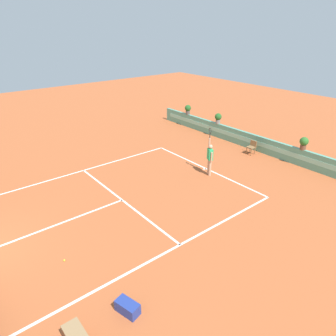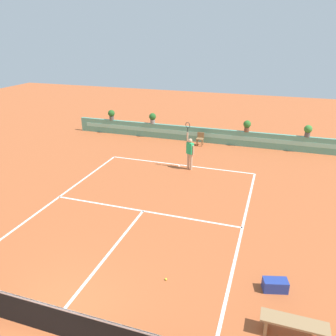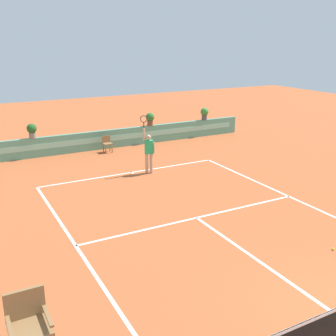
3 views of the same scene
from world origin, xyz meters
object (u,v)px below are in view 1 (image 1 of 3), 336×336
tennis_player (210,157)px  potted_plant_far_left (188,109)px  ball_kid_chair (252,147)px  gear_bag (128,307)px  potted_plant_left (218,118)px  tennis_ball_near_baseline (64,260)px  potted_plant_right (304,143)px

tennis_player → potted_plant_far_left: size_ratio=3.57×
ball_kid_chair → gear_bag: (5.14, -12.34, -0.30)m
gear_bag → tennis_player: tennis_player is taller
potted_plant_left → tennis_player: bearing=-51.0°
tennis_player → potted_plant_far_left: 8.71m
tennis_ball_near_baseline → potted_plant_right: (0.86, 13.67, 1.38)m
gear_bag → potted_plant_far_left: potted_plant_far_left is taller
potted_plant_right → potted_plant_left: same height
tennis_player → potted_plant_right: size_ratio=3.57×
potted_plant_far_left → tennis_ball_near_baseline: bearing=-57.3°
potted_plant_far_left → potted_plant_left: same height
tennis_player → potted_plant_left: bearing=129.0°
ball_kid_chair → potted_plant_right: bearing=14.3°
ball_kid_chair → potted_plant_far_left: size_ratio=1.17×
tennis_player → potted_plant_left: size_ratio=3.57×
gear_bag → potted_plant_far_left: (-11.90, 13.07, 1.23)m
gear_bag → tennis_player: bearing=120.2°
gear_bag → potted_plant_right: 13.33m
tennis_ball_near_baseline → potted_plant_left: size_ratio=0.09×
tennis_ball_near_baseline → potted_plant_far_left: size_ratio=0.09×
gear_bag → potted_plant_left: bearing=123.7°
gear_bag → tennis_ball_near_baseline: (-3.14, -0.60, -0.15)m
ball_kid_chair → tennis_player: size_ratio=0.33×
tennis_ball_near_baseline → ball_kid_chair: bearing=98.8°
ball_kid_chair → tennis_player: (0.41, -4.20, 0.57)m
tennis_player → potted_plant_far_left: (-7.17, 4.94, 0.36)m
potted_plant_far_left → ball_kid_chair: bearing=-6.2°
tennis_player → potted_plant_right: tennis_player is taller
potted_plant_far_left → potted_plant_right: same height
potted_plant_far_left → potted_plant_left: bearing=0.0°
tennis_player → tennis_ball_near_baseline: (1.59, -8.73, -1.02)m
gear_bag → potted_plant_far_left: bearing=132.3°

